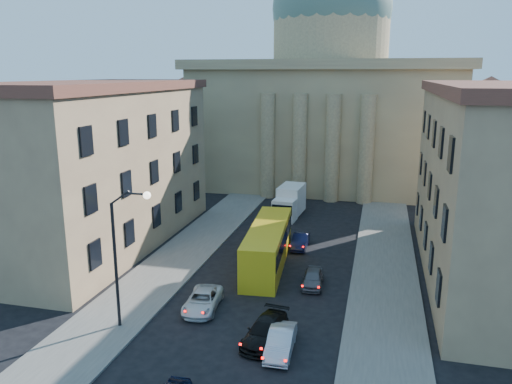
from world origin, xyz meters
TOP-DOWN VIEW (x-y plane):
  - sidewalk_left at (-8.50, 18.00)m, footprint 5.00×60.00m
  - sidewalk_right at (8.50, 18.00)m, footprint 5.00×60.00m
  - church at (0.00, 55.47)m, footprint 68.02×28.76m
  - building_left at (-17.00, 22.00)m, footprint 11.60×26.60m
  - building_right at (17.00, 22.00)m, footprint 11.60×26.60m
  - street_lamp at (-6.97, 8.00)m, footprint 2.62×0.44m
  - car_right_near at (2.76, 7.67)m, footprint 1.54×4.03m
  - car_left_mid at (-3.34, 11.58)m, footprint 2.48×4.65m
  - car_right_mid at (1.65, 8.59)m, footprint 2.40×4.77m
  - car_right_far at (3.30, 17.13)m, footprint 1.65×3.71m
  - car_right_distant at (1.06, 25.10)m, footprint 1.38×3.84m
  - city_bus at (-0.86, 20.31)m, footprint 3.71×12.08m
  - box_truck at (-1.73, 34.87)m, footprint 2.80×6.14m

SIDE VIEW (x-z plane):
  - sidewalk_left at x=-8.50m, z-range 0.00..0.15m
  - sidewalk_right at x=8.50m, z-range 0.00..0.15m
  - car_right_far at x=3.30m, z-range 0.00..1.24m
  - car_left_mid at x=-3.34m, z-range 0.00..1.24m
  - car_right_distant at x=1.06m, z-range 0.00..1.26m
  - car_right_near at x=2.76m, z-range 0.00..1.31m
  - car_right_mid at x=1.65m, z-range 0.00..1.33m
  - box_truck at x=-1.73m, z-range -0.09..3.20m
  - city_bus at x=-0.86m, z-range 0.13..3.48m
  - street_lamp at x=-6.97m, z-range 0.87..9.70m
  - building_left at x=-17.00m, z-range 0.07..14.77m
  - building_right at x=17.00m, z-range 0.07..14.77m
  - church at x=0.00m, z-range -6.42..30.18m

